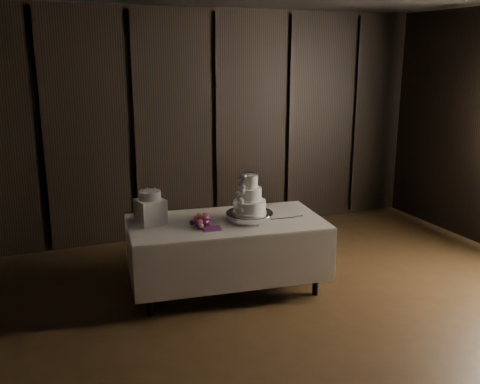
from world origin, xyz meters
name	(u,v)px	position (x,y,z in m)	size (l,w,h in m)	color
room	(371,179)	(0.00, 0.00, 1.50)	(6.08, 7.08, 3.08)	black
display_table	(227,252)	(-0.58, 1.60, 0.42)	(2.10, 1.26, 0.76)	beige
cake_stand	(250,217)	(-0.37, 1.50, 0.81)	(0.48, 0.48, 0.09)	silver
wedding_cake	(248,199)	(-0.39, 1.49, 1.01)	(0.38, 0.33, 0.39)	white
bouquet	(203,221)	(-0.87, 1.49, 0.82)	(0.28, 0.38, 0.18)	#CC4E69
box_pedestal	(150,211)	(-1.32, 1.81, 0.89)	(0.26, 0.26, 0.25)	white
small_cake	(150,195)	(-1.32, 1.81, 1.05)	(0.22, 0.22, 0.09)	white
cake_knife	(282,218)	(-0.03, 1.44, 0.77)	(0.37, 0.02, 0.01)	silver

